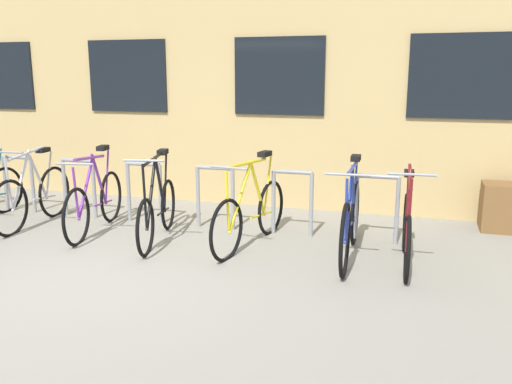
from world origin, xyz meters
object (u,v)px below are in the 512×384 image
(bicycle_silver, at_px, (33,196))
(bicycle_purple, at_px, (95,202))
(bicycle_maroon, at_px, (407,229))
(planter_box, at_px, (511,208))
(bicycle_yellow, at_px, (251,213))
(bicycle_blue, at_px, (350,221))
(bicycle_black, at_px, (158,209))

(bicycle_silver, xyz_separation_m, bicycle_purple, (0.94, -0.03, -0.01))
(bicycle_maroon, height_order, planter_box, bicycle_maroon)
(bicycle_yellow, distance_m, bicycle_maroon, 1.72)
(bicycle_yellow, height_order, bicycle_maroon, bicycle_yellow)
(bicycle_silver, relative_size, bicycle_yellow, 0.95)
(bicycle_purple, relative_size, planter_box, 2.45)
(bicycle_yellow, height_order, bicycle_blue, bicycle_blue)
(bicycle_black, relative_size, bicycle_maroon, 1.03)
(bicycle_silver, bearing_deg, bicycle_blue, -1.17)
(bicycle_black, xyz_separation_m, planter_box, (4.04, 1.62, -0.07))
(bicycle_blue, bearing_deg, bicycle_black, -178.76)
(bicycle_maroon, distance_m, planter_box, 2.01)
(bicycle_yellow, relative_size, bicycle_maroon, 1.09)
(bicycle_yellow, xyz_separation_m, bicycle_purple, (-2.02, -0.03, -0.00))
(bicycle_purple, xyz_separation_m, planter_box, (4.95, 1.52, -0.08))
(bicycle_silver, bearing_deg, bicycle_black, -4.08)
(bicycle_silver, relative_size, bicycle_purple, 0.97)
(bicycle_silver, bearing_deg, planter_box, 14.17)
(bicycle_silver, xyz_separation_m, bicycle_yellow, (2.96, -0.00, -0.00))
(bicycle_purple, relative_size, bicycle_blue, 0.93)
(bicycle_purple, bearing_deg, bicycle_blue, -1.00)
(planter_box, bearing_deg, bicycle_black, -158.14)
(bicycle_maroon, bearing_deg, planter_box, 52.80)
(bicycle_silver, relative_size, bicycle_black, 0.99)
(bicycle_black, bearing_deg, bicycle_yellow, 6.81)
(bicycle_blue, bearing_deg, planter_box, 41.24)
(planter_box, bearing_deg, bicycle_blue, -138.76)
(bicycle_yellow, bearing_deg, bicycle_purple, -179.20)
(planter_box, bearing_deg, bicycle_purple, -162.98)
(bicycle_maroon, xyz_separation_m, planter_box, (1.21, 1.60, -0.07))
(bicycle_yellow, xyz_separation_m, bicycle_black, (-1.11, -0.13, -0.01))
(bicycle_blue, height_order, planter_box, bicycle_blue)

